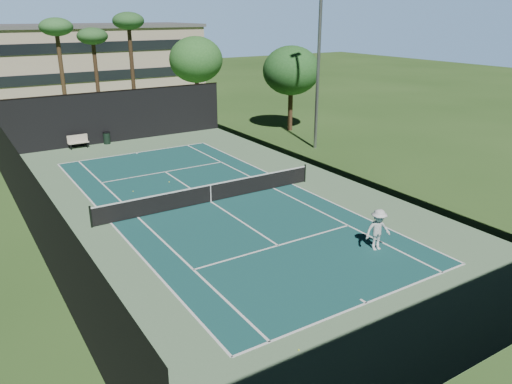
% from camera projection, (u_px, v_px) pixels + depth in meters
% --- Properties ---
extents(ground, '(160.00, 160.00, 0.00)m').
position_uv_depth(ground, '(211.00, 202.00, 27.07)').
color(ground, '#2E521E').
rests_on(ground, ground).
extents(apron_slab, '(18.00, 32.00, 0.01)m').
position_uv_depth(apron_slab, '(211.00, 202.00, 27.07)').
color(apron_slab, '#5F845C').
rests_on(apron_slab, ground).
extents(court_surface, '(10.97, 23.77, 0.01)m').
position_uv_depth(court_surface, '(211.00, 202.00, 27.07)').
color(court_surface, '#174B49').
rests_on(court_surface, ground).
extents(court_lines, '(11.07, 23.87, 0.01)m').
position_uv_depth(court_lines, '(211.00, 202.00, 27.07)').
color(court_lines, white).
rests_on(court_lines, ground).
extents(tennis_net, '(12.90, 0.10, 1.10)m').
position_uv_depth(tennis_net, '(211.00, 192.00, 26.89)').
color(tennis_net, black).
rests_on(tennis_net, ground).
extents(fence, '(18.04, 32.05, 4.03)m').
position_uv_depth(fence, '(209.00, 166.00, 26.44)').
color(fence, black).
rests_on(fence, ground).
extents(player, '(1.32, 0.93, 1.85)m').
position_uv_depth(player, '(378.00, 230.00, 21.36)').
color(player, silver).
rests_on(player, ground).
extents(tennis_ball_a, '(0.06, 0.06, 0.06)m').
position_uv_depth(tennis_ball_a, '(299.00, 350.00, 15.16)').
color(tennis_ball_a, '#D8EC35').
rests_on(tennis_ball_a, ground).
extents(tennis_ball_b, '(0.07, 0.07, 0.07)m').
position_uv_depth(tennis_ball_b, '(169.00, 182.00, 30.17)').
color(tennis_ball_b, '#D5EA35').
rests_on(tennis_ball_b, ground).
extents(tennis_ball_c, '(0.07, 0.07, 0.07)m').
position_uv_depth(tennis_ball_c, '(187.00, 196.00, 27.86)').
color(tennis_ball_c, '#CCDF32').
rests_on(tennis_ball_c, ground).
extents(tennis_ball_d, '(0.07, 0.07, 0.07)m').
position_uv_depth(tennis_ball_d, '(133.00, 191.00, 28.59)').
color(tennis_ball_d, '#CEEB35').
rests_on(tennis_ball_d, ground).
extents(park_bench, '(1.50, 0.45, 1.02)m').
position_uv_depth(park_bench, '(78.00, 141.00, 37.60)').
color(park_bench, beige).
rests_on(park_bench, ground).
extents(trash_bin, '(0.56, 0.56, 0.95)m').
position_uv_depth(trash_bin, '(107.00, 138.00, 38.88)').
color(trash_bin, black).
rests_on(trash_bin, ground).
extents(palm_a, '(2.80, 2.80, 9.32)m').
position_uv_depth(palm_a, '(57.00, 31.00, 42.36)').
color(palm_a, '#4E3821').
rests_on(palm_a, ground).
extents(palm_b, '(2.80, 2.80, 8.42)m').
position_uv_depth(palm_b, '(93.00, 39.00, 46.00)').
color(palm_b, '#442E1D').
rests_on(palm_b, ground).
extents(palm_c, '(2.80, 2.80, 9.77)m').
position_uv_depth(palm_c, '(129.00, 25.00, 44.45)').
color(palm_c, '#3F2C1B').
rests_on(palm_c, ground).
extents(decid_tree_a, '(5.12, 5.12, 7.62)m').
position_uv_depth(decid_tree_a, '(196.00, 60.00, 47.75)').
color(decid_tree_a, '#4D2F21').
rests_on(decid_tree_a, ground).
extents(decid_tree_b, '(4.80, 4.80, 7.14)m').
position_uv_depth(decid_tree_b, '(291.00, 71.00, 41.93)').
color(decid_tree_b, '#4F3522').
rests_on(decid_tree_b, ground).
extents(campus_building, '(40.50, 12.50, 8.30)m').
position_uv_depth(campus_building, '(40.00, 59.00, 62.19)').
color(campus_building, '#C5B198').
rests_on(campus_building, ground).
extents(light_pole, '(0.90, 0.25, 12.22)m').
position_uv_depth(light_pole, '(319.00, 60.00, 35.69)').
color(light_pole, '#94979D').
rests_on(light_pole, ground).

